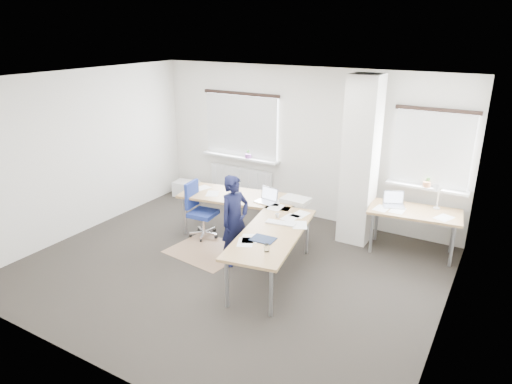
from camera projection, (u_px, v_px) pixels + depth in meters
The scene contains 8 objects.
ground at pixel (229, 268), 6.93m from camera, with size 6.00×6.00×0.00m, color #2B2722.
room_shell at pixel (254, 152), 6.61m from camera, with size 6.04×5.04×2.82m.
floor_mat at pixel (207, 251), 7.45m from camera, with size 1.16×0.98×0.01m, color #8B674B.
white_crate at pixel (186, 189), 9.85m from camera, with size 0.52×0.36×0.31m, color white.
desk_main at pixel (257, 214), 7.12m from camera, with size 2.82×2.63×0.96m.
desk_side at pixel (415, 213), 7.18m from camera, with size 1.48×0.88×1.22m.
task_chair at pixel (202, 221), 7.90m from camera, with size 0.53×0.53×0.98m.
person at pixel (235, 221), 6.85m from camera, with size 0.52×0.34×1.42m, color black.
Camera 1 is at (3.44, -5.07, 3.46)m, focal length 32.00 mm.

